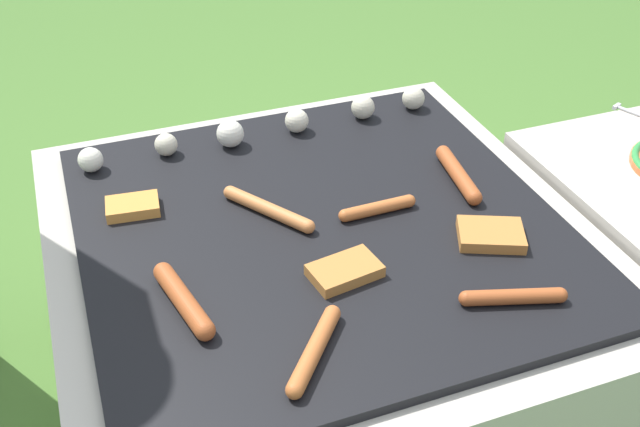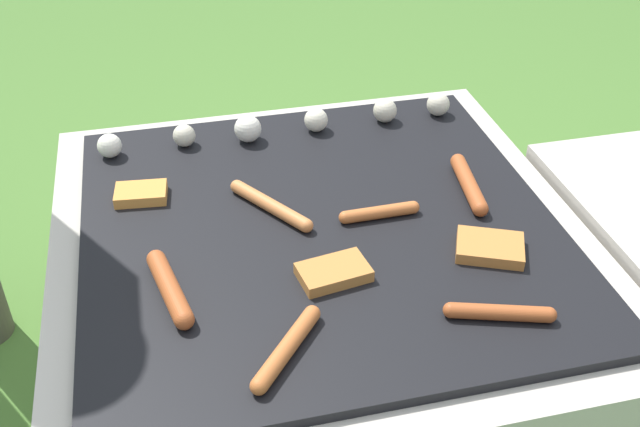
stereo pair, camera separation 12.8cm
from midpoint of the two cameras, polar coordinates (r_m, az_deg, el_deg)
ground_plane at (r=1.59m, az=-2.37°, el=-13.45°), size 14.00×14.00×0.00m
grill at (r=1.44m, az=-2.58°, el=-7.85°), size 0.92×0.92×0.43m
sausage_mid_left at (r=1.32m, az=-6.78°, el=0.25°), size 0.12×0.17×0.02m
sausage_back_left at (r=1.31m, az=1.62°, el=0.31°), size 0.15×0.02×0.02m
sausage_front_right at (r=1.05m, az=-3.97°, el=-10.47°), size 0.12×0.14×0.02m
sausage_mid_right at (r=1.15m, az=11.44°, el=-6.37°), size 0.16×0.07×0.02m
sausage_back_right at (r=1.15m, az=-13.57°, el=-6.55°), size 0.06×0.18×0.03m
sausage_front_center at (r=1.41m, az=7.93°, el=2.90°), size 0.05×0.19×0.03m
bread_slice_right at (r=1.27m, az=10.10°, el=-1.70°), size 0.13×0.12×0.02m
bread_slice_left at (r=1.18m, az=-1.22°, el=-4.51°), size 0.12×0.08×0.02m
bread_slice_center at (r=1.37m, az=-16.71°, el=0.41°), size 0.10×0.07×0.02m
mushroom_row at (r=1.54m, az=-6.25°, el=6.61°), size 0.74×0.07×0.05m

